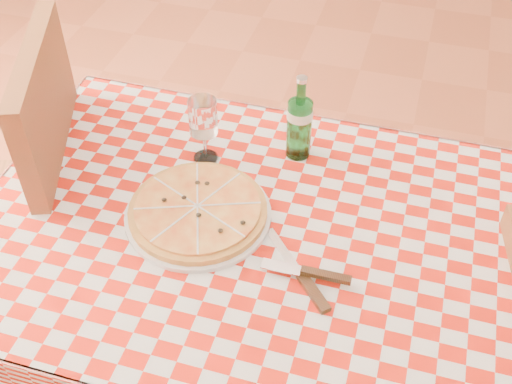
% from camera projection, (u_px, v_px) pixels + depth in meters
% --- Properties ---
extents(dining_table, '(1.20, 0.80, 0.75)m').
position_uv_depth(dining_table, '(257.00, 259.00, 1.50)').
color(dining_table, brown).
rests_on(dining_table, ground).
extents(tablecloth, '(1.30, 0.90, 0.01)m').
position_uv_depth(tablecloth, '(257.00, 232.00, 1.44)').
color(tablecloth, '#AD160A').
rests_on(tablecloth, dining_table).
extents(chair_far, '(0.61, 0.61, 1.04)m').
position_uv_depth(chair_far, '(26.00, 195.00, 1.74)').
color(chair_far, brown).
rests_on(chair_far, ground).
extents(pizza_plate, '(0.43, 0.43, 0.04)m').
position_uv_depth(pizza_plate, '(198.00, 210.00, 1.45)').
color(pizza_plate, '#C08740').
rests_on(pizza_plate, tablecloth).
extents(water_bottle, '(0.07, 0.07, 0.23)m').
position_uv_depth(water_bottle, '(300.00, 117.00, 1.55)').
color(water_bottle, '#186324').
rests_on(water_bottle, tablecloth).
extents(wine_glass, '(0.09, 0.09, 0.18)m').
position_uv_depth(wine_glass, '(204.00, 131.00, 1.55)').
color(wine_glass, silver).
rests_on(wine_glass, tablecloth).
extents(cutlery, '(0.33, 0.30, 0.03)m').
position_uv_depth(cutlery, '(301.00, 272.00, 1.33)').
color(cutlery, silver).
rests_on(cutlery, tablecloth).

